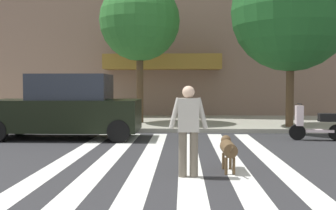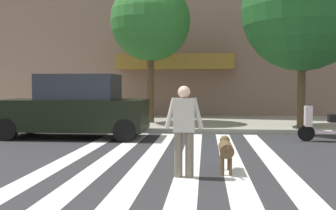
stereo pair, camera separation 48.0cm
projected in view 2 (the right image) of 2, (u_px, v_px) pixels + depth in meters
ground_plane at (98, 177)px, 7.04m from camera, size 160.00×160.00×0.00m
sidewalk_far at (160, 122)px, 16.57m from camera, size 80.00×6.00×0.15m
crosswalk_stripes at (161, 178)px, 6.93m from camera, size 4.95×12.57×0.01m
parked_car_behind_first at (75, 108)px, 12.25m from camera, size 4.53×1.90×1.98m
parked_scooter at (327, 125)px, 11.40m from camera, size 1.63×0.50×1.11m
street_tree_nearest at (150, 21)px, 15.58m from camera, size 3.19×3.19×5.65m
street_tree_middle at (303, 10)px, 13.68m from camera, size 4.28×4.28×6.27m
pedestrian_dog_walker at (184, 126)px, 6.98m from camera, size 0.70×0.24×1.64m
dog_on_leash at (226, 149)px, 7.42m from camera, size 0.27×1.07×0.65m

